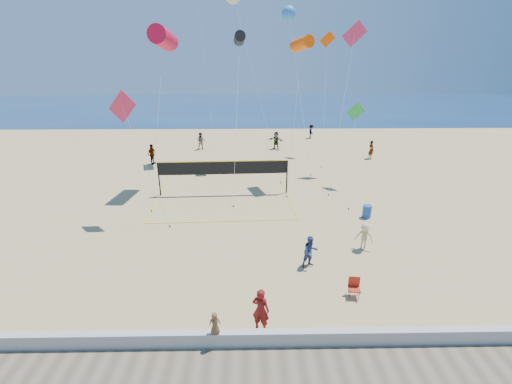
{
  "coord_description": "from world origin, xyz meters",
  "views": [
    {
      "loc": [
        -0.74,
        -12.32,
        9.48
      ],
      "look_at": [
        -0.49,
        2.0,
        3.87
      ],
      "focal_mm": 24.0,
      "sensor_mm": 36.0,
      "label": 1
    }
  ],
  "objects_px": {
    "camp_chair": "(354,286)",
    "volleyball_net": "(223,171)",
    "trash_barrel": "(367,211)",
    "woman": "(261,310)"
  },
  "relations": [
    {
      "from": "trash_barrel",
      "to": "volleyball_net",
      "type": "distance_m",
      "value": 10.37
    },
    {
      "from": "woman",
      "to": "volleyball_net",
      "type": "bearing_deg",
      "value": -59.1
    },
    {
      "from": "camp_chair",
      "to": "trash_barrel",
      "type": "bearing_deg",
      "value": 75.59
    },
    {
      "from": "woman",
      "to": "trash_barrel",
      "type": "bearing_deg",
      "value": -104.98
    },
    {
      "from": "camp_chair",
      "to": "volleyball_net",
      "type": "relative_size",
      "value": 0.1
    },
    {
      "from": "woman",
      "to": "camp_chair",
      "type": "xyz_separation_m",
      "value": [
        4.02,
        1.88,
        -0.4
      ]
    },
    {
      "from": "woman",
      "to": "camp_chair",
      "type": "relative_size",
      "value": 1.83
    },
    {
      "from": "woman",
      "to": "trash_barrel",
      "type": "height_order",
      "value": "woman"
    },
    {
      "from": "trash_barrel",
      "to": "volleyball_net",
      "type": "bearing_deg",
      "value": 155.75
    },
    {
      "from": "woman",
      "to": "camp_chair",
      "type": "bearing_deg",
      "value": -133.56
    }
  ]
}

